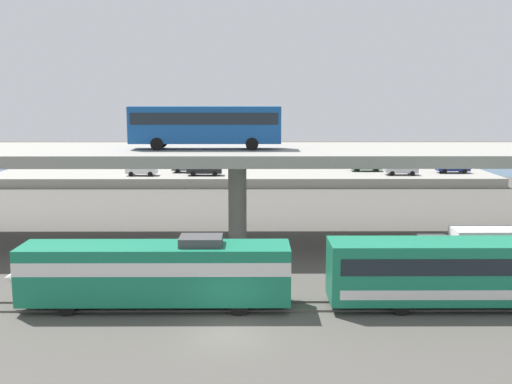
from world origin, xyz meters
The scene contains 15 objects.
ground_plane centered at (0.00, 0.00, 0.00)m, with size 260.00×260.00×0.00m, color #4C4944.
rail_strip_near centered at (0.00, 3.24, 0.06)m, with size 110.00×0.12×0.12m, color #59544C.
rail_strip_far centered at (0.00, 4.76, 0.06)m, with size 110.00×0.12×0.12m, color #59544C.
train_locomotive centered at (-5.01, 4.00, 2.19)m, with size 16.27×3.04×4.18m.
highway_overpass centered at (0.00, 20.00, 7.12)m, with size 96.00×12.71×7.73m.
transit_bus_on_overpass centered at (-2.53, 19.43, 9.79)m, with size 12.00×2.68×3.40m.
service_truck_west centered at (16.34, 10.98, 1.64)m, with size 6.80×2.46×3.04m.
pier_parking_lot centered at (0.00, 55.00, 0.63)m, with size 68.73×12.72×1.27m, color gray.
parked_car_0 centered at (28.98, 54.69, 2.04)m, with size 4.41×1.95×1.50m.
parked_car_1 centered at (21.25, 52.54, 2.04)m, with size 4.36×1.99×1.50m.
parked_car_2 centered at (17.32, 56.84, 2.04)m, with size 4.35×1.98×1.50m.
parked_car_3 centered at (-7.76, 55.49, 2.04)m, with size 4.39×1.96×1.50m.
parked_car_4 centered at (-5.20, 52.22, 2.04)m, with size 4.66×1.97×1.50m.
parked_car_5 centered at (-13.62, 52.11, 2.04)m, with size 4.11×1.99×1.50m.
harbor_water centered at (0.00, 78.00, 0.00)m, with size 140.00×36.00×0.01m, color #385B7A.
Camera 1 is at (1.28, -29.73, 12.10)m, focal length 43.09 mm.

